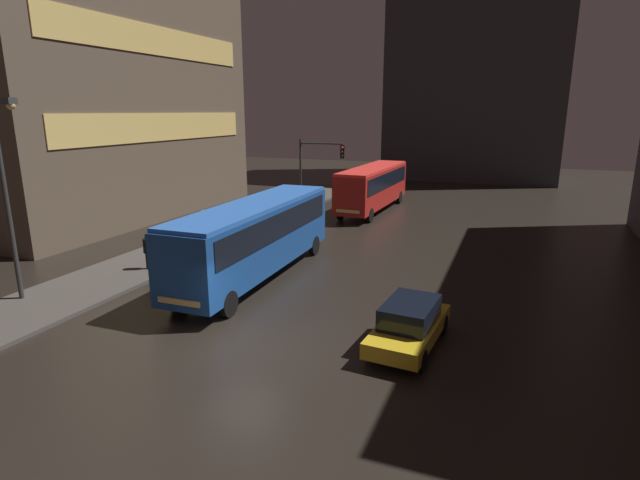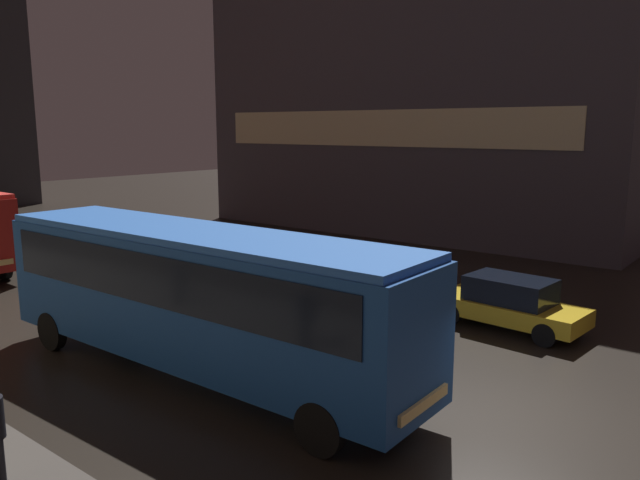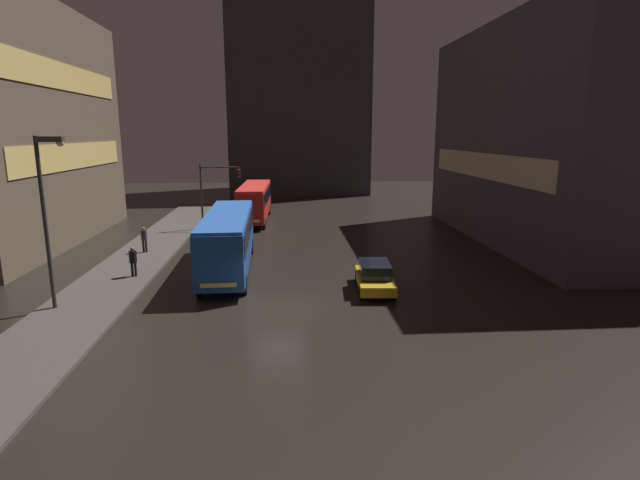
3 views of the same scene
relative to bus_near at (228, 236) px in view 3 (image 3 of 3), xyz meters
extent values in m
plane|color=black|center=(2.94, -6.26, -2.12)|extent=(120.00, 120.00, 0.00)
cube|color=#47423D|center=(-6.06, 3.74, -2.05)|extent=(4.00, 48.00, 0.15)
cube|color=#EAC66B|center=(-11.75, 8.89, 4.21)|extent=(0.24, 18.38, 1.80)
cube|color=#EAC66B|center=(-11.75, 8.89, 9.62)|extent=(0.24, 18.38, 1.80)
cube|color=#423D47|center=(22.75, 6.96, 5.64)|extent=(10.00, 23.80, 15.52)
cube|color=beige|center=(17.80, 6.96, 3.52)|extent=(0.24, 20.23, 1.80)
cube|color=#2D2D33|center=(5.49, 40.86, 11.82)|extent=(18.00, 12.00, 27.87)
cube|color=#EAC66B|center=(-3.46, 40.86, 7.74)|extent=(0.24, 10.20, 1.80)
cube|color=#EAC66B|center=(-3.46, 40.86, 16.71)|extent=(0.24, 10.20, 1.80)
cube|color=#194793|center=(0.00, 0.00, -0.20)|extent=(2.66, 11.61, 2.73)
cube|color=black|center=(0.00, 0.00, 0.41)|extent=(2.70, 10.68, 1.10)
cube|color=blue|center=(0.00, 0.00, 1.24)|extent=(2.61, 11.37, 0.16)
cube|color=#F4CC72|center=(0.12, -5.80, -1.17)|extent=(1.70, 0.14, 0.20)
cylinder|color=black|center=(1.20, -4.35, -1.62)|extent=(0.27, 1.00, 1.00)
cylinder|color=black|center=(-1.02, -4.40, -1.62)|extent=(0.27, 1.00, 1.00)
cylinder|color=black|center=(1.02, 4.40, -1.62)|extent=(0.27, 1.00, 1.00)
cylinder|color=black|center=(-1.20, 4.36, -1.62)|extent=(0.27, 1.00, 1.00)
cube|color=#AD1E19|center=(0.63, 17.02, -0.26)|extent=(2.65, 10.77, 2.62)
cube|color=black|center=(0.63, 17.02, 0.30)|extent=(2.68, 9.92, 1.10)
cube|color=red|center=(0.63, 17.02, 1.13)|extent=(2.60, 10.56, 0.16)
cube|color=#F4CC72|center=(0.47, 11.65, -1.17)|extent=(1.64, 0.15, 0.20)
cylinder|color=black|center=(1.58, 13.04, -1.62)|extent=(0.28, 1.01, 1.00)
cylinder|color=black|center=(-0.55, 13.10, -1.62)|extent=(0.28, 1.01, 1.00)
cylinder|color=black|center=(1.81, 20.95, -1.62)|extent=(0.28, 1.01, 1.00)
cylinder|color=black|center=(-0.32, 21.01, -1.62)|extent=(0.28, 1.01, 1.00)
cube|color=gold|center=(7.86, -4.24, -1.57)|extent=(2.07, 4.34, 0.50)
cube|color=black|center=(7.86, -4.24, -0.97)|extent=(1.66, 2.43, 0.70)
cylinder|color=black|center=(8.54, -5.70, -1.80)|extent=(0.25, 0.65, 0.64)
cylinder|color=black|center=(6.96, -5.58, -1.80)|extent=(0.25, 0.65, 0.64)
cylinder|color=black|center=(8.76, -2.90, -1.80)|extent=(0.25, 0.65, 0.64)
cylinder|color=black|center=(7.18, -2.77, -1.80)|extent=(0.25, 0.65, 0.64)
cylinder|color=black|center=(-5.21, -1.14, -1.58)|extent=(0.14, 0.14, 0.79)
cylinder|color=black|center=(-5.03, -1.14, -1.58)|extent=(0.14, 0.14, 0.79)
cylinder|color=black|center=(-5.12, -1.14, -0.85)|extent=(0.51, 0.51, 0.66)
sphere|color=#8C664C|center=(-5.12, -1.14, -0.41)|extent=(0.22, 0.22, 0.22)
cylinder|color=black|center=(-6.15, 4.69, -1.57)|extent=(0.14, 0.14, 0.81)
cylinder|color=black|center=(-5.97, 4.69, -1.57)|extent=(0.14, 0.14, 0.81)
cylinder|color=#333338|center=(-6.06, 4.69, -0.83)|extent=(0.43, 0.43, 0.67)
sphere|color=#8C664C|center=(-6.06, 4.69, -0.38)|extent=(0.22, 0.22, 0.22)
cylinder|color=#2D2D2D|center=(-3.48, 12.93, 0.64)|extent=(0.16, 0.16, 5.52)
cylinder|color=#2D2D2D|center=(-1.93, 12.93, 3.10)|extent=(3.10, 0.12, 0.12)
cube|color=black|center=(-0.38, 12.93, 2.60)|extent=(0.30, 0.24, 0.90)
sphere|color=red|center=(-0.38, 12.79, 2.88)|extent=(0.18, 0.18, 0.18)
sphere|color=#3B2B07|center=(-0.38, 12.79, 2.60)|extent=(0.18, 0.18, 0.18)
sphere|color=black|center=(-0.38, 12.79, 2.32)|extent=(0.18, 0.18, 0.18)
cylinder|color=#2D2D2D|center=(-7.27, -6.09, 1.88)|extent=(0.18, 0.18, 7.71)
cube|color=#383838|center=(-6.67, -6.09, 5.59)|extent=(1.10, 0.36, 0.24)
sphere|color=#F4CC72|center=(-6.27, -6.09, 5.44)|extent=(0.32, 0.32, 0.32)
camera|label=1|loc=(10.63, -19.04, 5.25)|focal=28.00mm
camera|label=2|loc=(-8.94, -10.74, 3.58)|focal=35.00mm
camera|label=3|loc=(3.23, -28.58, 5.86)|focal=28.00mm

